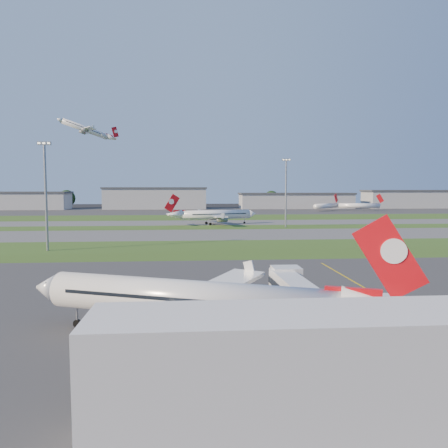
{
  "coord_description": "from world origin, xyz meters",
  "views": [
    {
      "loc": [
        -21.13,
        -54.11,
        15.13
      ],
      "look_at": [
        -13.56,
        42.11,
        7.0
      ],
      "focal_mm": 35.0,
      "sensor_mm": 36.0,
      "label": 1
    }
  ],
  "objects": [
    {
      "name": "terminal_fragment",
      "position": [
        -14.0,
        -29.94,
        3.98
      ],
      "size": [
        26.0,
        6.05,
        8.0
      ],
      "color": "silver",
      "rests_on": "ground"
    },
    {
      "name": "grass_strip_a",
      "position": [
        0.0,
        52.0,
        0.01
      ],
      "size": [
        300.0,
        34.0,
        0.01
      ],
      "primitive_type": "cube",
      "color": "#36501A",
      "rests_on": "ground"
    },
    {
      "name": "jet_bridge",
      "position": [
        -9.81,
        -15.24,
        4.01
      ],
      "size": [
        4.2,
        26.9,
        6.2
      ],
      "color": "silver",
      "rests_on": "ground"
    },
    {
      "name": "hangar_east",
      "position": [
        55.0,
        255.0,
        5.64
      ],
      "size": [
        81.6,
        23.0,
        11.2
      ],
      "color": "#989AA0",
      "rests_on": "ground"
    },
    {
      "name": "grass_strip_c",
      "position": [
        0.0,
        165.0,
        0.01
      ],
      "size": [
        300.0,
        40.0,
        0.01
      ],
      "primitive_type": "cube",
      "color": "#36501A",
      "rests_on": "ground"
    },
    {
      "name": "apron_near",
      "position": [
        0.0,
        0.0,
        0.01
      ],
      "size": [
        300.0,
        70.0,
        0.01
      ],
      "primitive_type": "cube",
      "color": "#333335",
      "rests_on": "ground"
    },
    {
      "name": "tree_mid_west",
      "position": [
        -20.0,
        266.0,
        5.84
      ],
      "size": [
        9.9,
        9.9,
        10.8
      ],
      "color": "black",
      "rests_on": "ground"
    },
    {
      "name": "mini_jet_near",
      "position": [
        66.34,
        220.06,
        3.28
      ],
      "size": [
        22.18,
        20.69,
        9.48
      ],
      "rotation": [
        0.0,
        0.0,
        0.75
      ],
      "color": "white",
      "rests_on": "ground"
    },
    {
      "name": "light_mast_west",
      "position": [
        -55.0,
        52.0,
        14.81
      ],
      "size": [
        3.2,
        0.7,
        25.8
      ],
      "color": "gray",
      "rests_on": "ground"
    },
    {
      "name": "airliner_parked",
      "position": [
        -21.11,
        -11.71,
        4.01
      ],
      "size": [
        34.82,
        29.52,
        11.42
      ],
      "rotation": [
        0.0,
        0.0,
        -0.37
      ],
      "color": "white",
      "rests_on": "ground"
    },
    {
      "name": "tree_east",
      "position": [
        115.0,
        267.0,
        6.16
      ],
      "size": [
        10.45,
        10.45,
        11.4
      ],
      "color": "black",
      "rests_on": "ground"
    },
    {
      "name": "mini_jet_far",
      "position": [
        89.18,
        222.05,
        3.28
      ],
      "size": [
        28.37,
        8.28,
        9.48
      ],
      "rotation": [
        0.0,
        0.0,
        -0.2
      ],
      "color": "white",
      "rests_on": "ground"
    },
    {
      "name": "tree_west",
      "position": [
        -110.0,
        270.0,
        7.14
      ],
      "size": [
        12.1,
        12.1,
        13.2
      ],
      "color": "black",
      "rests_on": "ground"
    },
    {
      "name": "airliner_taxiing",
      "position": [
        -10.78,
        122.71,
        3.94
      ],
      "size": [
        35.11,
        29.51,
        11.23
      ],
      "rotation": [
        0.0,
        0.0,
        3.42
      ],
      "color": "white",
      "rests_on": "ground"
    },
    {
      "name": "yellow_line",
      "position": [
        5.0,
        0.0,
        0.0
      ],
      "size": [
        0.25,
        60.0,
        0.02
      ],
      "primitive_type": "cube",
      "color": "gold",
      "rests_on": "ground"
    },
    {
      "name": "taxiway_a",
      "position": [
        0.0,
        85.0,
        0.01
      ],
      "size": [
        300.0,
        32.0,
        0.01
      ],
      "primitive_type": "cube",
      "color": "#515154",
      "rests_on": "ground"
    },
    {
      "name": "hangar_west",
      "position": [
        -45.0,
        255.0,
        7.64
      ],
      "size": [
        71.4,
        23.0,
        15.2
      ],
      "color": "#989AA0",
      "rests_on": "ground"
    },
    {
      "name": "airliner_departing",
      "position": [
        -79.71,
        202.01,
        47.95
      ],
      "size": [
        30.36,
        25.73,
        9.96
      ],
      "rotation": [
        0.0,
        0.0,
        0.37
      ],
      "color": "white"
    },
    {
      "name": "grass_strip_b",
      "position": [
        0.0,
        110.0,
        0.01
      ],
      "size": [
        300.0,
        18.0,
        0.01
      ],
      "primitive_type": "cube",
      "color": "#36501A",
      "rests_on": "ground"
    },
    {
      "name": "hangar_far_east",
      "position": [
        155.0,
        255.0,
        6.64
      ],
      "size": [
        96.9,
        23.0,
        13.2
      ],
      "color": "#989AA0",
      "rests_on": "ground"
    },
    {
      "name": "tree_mid_east",
      "position": [
        40.0,
        269.0,
        6.81
      ],
      "size": [
        11.55,
        11.55,
        12.6
      ],
      "color": "black",
      "rests_on": "ground"
    },
    {
      "name": "light_mast_centre",
      "position": [
        15.0,
        108.0,
        14.81
      ],
      "size": [
        3.2,
        0.7,
        25.8
      ],
      "color": "gray",
      "rests_on": "ground"
    },
    {
      "name": "apron_far",
      "position": [
        0.0,
        225.0,
        0.01
      ],
      "size": [
        400.0,
        80.0,
        0.01
      ],
      "primitive_type": "cube",
      "color": "#333335",
      "rests_on": "ground"
    },
    {
      "name": "taxiway_b",
      "position": [
        0.0,
        132.0,
        0.01
      ],
      "size": [
        300.0,
        26.0,
        0.01
      ],
      "primitive_type": "cube",
      "color": "#515154",
      "rests_on": "ground"
    },
    {
      "name": "hangar_far_west",
      "position": [
        -150.0,
        255.0,
        6.14
      ],
      "size": [
        91.8,
        23.0,
        12.2
      ],
      "color": "#989AA0",
      "rests_on": "ground"
    },
    {
      "name": "ground",
      "position": [
        0.0,
        0.0,
        0.0
      ],
      "size": [
        700.0,
        700.0,
        0.0
      ],
      "primitive_type": "plane",
      "color": "black",
      "rests_on": "ground"
    }
  ]
}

